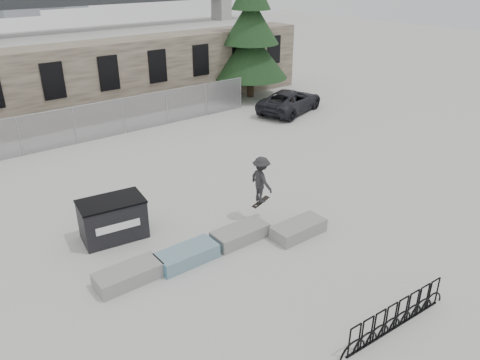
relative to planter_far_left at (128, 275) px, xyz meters
The scene contains 13 objects.
ground 3.06m from the planter_far_left, ahead, with size 120.00×120.00×0.00m, color #ACABA7.
stone_wall 16.70m from the planter_far_left, 79.41° to the left, with size 36.00×2.58×4.50m.
chainlink_fence 12.95m from the planter_far_left, 76.36° to the left, with size 22.06×0.06×2.02m.
planter_far_left is the anchor object (origin of this frame).
planter_center_left 1.96m from the planter_far_left, ahead, with size 2.00×0.90×0.47m.
planter_center_right 4.10m from the planter_far_left, ahead, with size 2.00×0.90×0.47m.
planter_offset 6.05m from the planter_far_left, 11.52° to the right, with size 2.00×0.90×0.47m.
dumpster 2.78m from the planter_far_left, 74.47° to the left, with size 2.36×1.63×1.44m.
bike_rack 7.70m from the planter_far_left, 52.79° to the right, with size 4.04×0.27×0.90m.
spruce_tree 22.15m from the planter_far_left, 41.35° to the left, with size 5.14×5.14×11.50m.
truss_bridge 56.72m from the planter_far_left, 76.67° to the left, with size 70.00×3.00×9.80m.
suv 18.81m from the planter_far_left, 31.76° to the left, with size 2.39×5.18×1.44m, color black.
skateboarder 5.79m from the planter_far_left, ahead, with size 0.81×1.18×1.89m.
Camera 1 is at (-7.44, -11.21, 8.81)m, focal length 35.00 mm.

